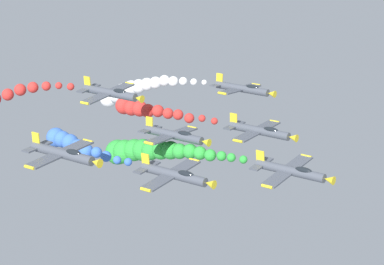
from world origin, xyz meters
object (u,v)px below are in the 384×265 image
(airplane_right_inner, at_px, (175,175))
(airplane_left_outer, at_px, (175,135))
(airplane_trailing, at_px, (63,154))
(airplane_high_slot, at_px, (111,93))
(airplane_lead, at_px, (292,171))
(airplane_right_outer, at_px, (243,89))
(airplane_left_inner, at_px, (260,131))

(airplane_right_inner, height_order, airplane_left_outer, airplane_left_outer)
(airplane_trailing, bearing_deg, airplane_high_slot, -152.39)
(airplane_trailing, relative_size, airplane_high_slot, 1.00)
(airplane_lead, height_order, airplane_left_outer, airplane_left_outer)
(airplane_right_outer, bearing_deg, airplane_left_inner, 42.58)
(airplane_left_inner, height_order, airplane_right_outer, airplane_right_outer)
(airplane_lead, distance_m, airplane_left_outer, 17.91)
(airplane_left_inner, relative_size, airplane_right_inner, 1.00)
(airplane_left_inner, xyz_separation_m, airplane_trailing, (27.96, -8.53, 2.61))
(airplane_lead, height_order, airplane_trailing, airplane_trailing)
(airplane_left_outer, height_order, airplane_high_slot, airplane_high_slot)
(airplane_left_outer, bearing_deg, airplane_right_outer, -174.65)
(airplane_lead, relative_size, airplane_trailing, 1.00)
(airplane_left_inner, bearing_deg, airplane_right_outer, -137.42)
(airplane_left_inner, relative_size, airplane_left_outer, 1.00)
(airplane_left_inner, relative_size, airplane_right_outer, 1.00)
(airplane_left_inner, height_order, airplane_trailing, airplane_trailing)
(airplane_left_outer, relative_size, airplane_high_slot, 1.00)
(airplane_lead, distance_m, airplane_left_inner, 13.51)
(airplane_high_slot, bearing_deg, airplane_left_inner, 115.26)
(airplane_left_outer, bearing_deg, airplane_lead, 87.95)
(airplane_right_inner, xyz_separation_m, airplane_high_slot, (-10.29, -18.87, 4.77))
(airplane_right_outer, xyz_separation_m, airplane_high_slot, (19.29, -8.89, 1.94))
(airplane_right_inner, relative_size, airplane_high_slot, 1.00)
(airplane_left_inner, height_order, airplane_right_inner, airplane_left_inner)
(airplane_high_slot, bearing_deg, airplane_lead, 89.40)
(airplane_lead, bearing_deg, airplane_right_inner, -44.04)
(airplane_right_inner, xyz_separation_m, airplane_right_outer, (-29.59, -9.98, 2.83))
(airplane_lead, bearing_deg, airplane_left_outer, -92.05)
(airplane_right_outer, distance_m, airplane_trailing, 38.51)
(airplane_right_outer, height_order, airplane_high_slot, airplane_high_slot)
(airplane_lead, relative_size, airplane_high_slot, 1.00)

